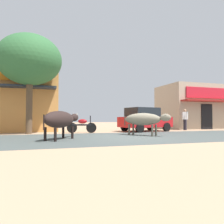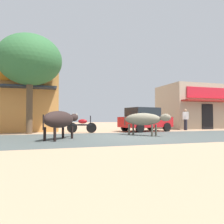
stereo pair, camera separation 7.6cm
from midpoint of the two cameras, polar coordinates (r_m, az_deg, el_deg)
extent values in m
plane|color=tan|center=(10.54, 5.25, -6.62)|extent=(80.00, 80.00, 0.00)
cube|color=#49514E|center=(10.54, 5.25, -6.61)|extent=(72.00, 6.20, 0.00)
cube|color=tan|center=(21.41, 21.36, 1.18)|extent=(6.45, 4.03, 3.89)
cube|color=red|center=(19.93, 25.08, 4.58)|extent=(5.16, 0.10, 0.90)
cube|color=maroon|center=(19.58, 25.88, 2.64)|extent=(6.19, 0.90, 0.12)
cube|color=black|center=(19.46, 23.86, -1.14)|extent=(1.10, 0.06, 2.10)
cylinder|color=brown|center=(13.45, -21.36, 1.27)|extent=(0.36, 0.36, 3.15)
ellipsoid|color=#316738|center=(13.87, -21.23, 12.82)|extent=(3.71, 3.71, 2.97)
cube|color=red|center=(15.13, 8.75, -2.65)|extent=(3.90, 2.49, 0.70)
cube|color=#1E2328|center=(14.96, 7.94, -0.10)|extent=(2.29, 1.99, 0.64)
cylinder|color=black|center=(16.55, 10.01, -3.78)|extent=(0.63, 0.31, 0.60)
cylinder|color=black|center=(15.29, 14.21, -3.92)|extent=(0.63, 0.31, 0.60)
cylinder|color=black|center=(15.12, 3.25, -4.00)|extent=(0.63, 0.31, 0.60)
cylinder|color=black|center=(13.74, 7.26, -4.22)|extent=(0.63, 0.31, 0.60)
cylinder|color=black|center=(13.39, -5.70, -4.21)|extent=(0.63, 0.26, 0.63)
cylinder|color=black|center=(13.55, -10.80, -4.16)|extent=(0.63, 0.26, 0.63)
cylinder|color=black|center=(13.45, -8.26, -3.42)|extent=(1.18, 0.44, 0.10)
ellipsoid|color=#A51419|center=(13.44, -8.05, -2.49)|extent=(0.61, 0.39, 0.28)
cylinder|color=black|center=(13.39, -5.95, -2.29)|extent=(0.06, 0.06, 0.60)
ellipsoid|color=#2E211F|center=(9.26, -14.02, -1.93)|extent=(1.74, 1.99, 0.72)
ellipsoid|color=#2E211F|center=(10.32, -10.18, -1.43)|extent=(0.56, 0.62, 0.36)
cone|color=beige|center=(10.42, -10.51, -0.44)|extent=(0.06, 0.06, 0.12)
cone|color=beige|center=(10.32, -9.55, -0.43)|extent=(0.06, 0.06, 0.12)
cylinder|color=black|center=(9.95, -13.10, -5.27)|extent=(0.11, 0.11, 0.56)
cylinder|color=black|center=(9.71, -10.75, -5.37)|extent=(0.11, 0.11, 0.56)
cylinder|color=black|center=(8.90, -17.64, -5.66)|extent=(0.11, 0.11, 0.56)
cylinder|color=black|center=(8.62, -15.14, -5.81)|extent=(0.11, 0.11, 0.56)
cylinder|color=black|center=(8.42, -17.98, -2.60)|extent=(0.05, 0.05, 0.57)
ellipsoid|color=gray|center=(11.37, 7.87, -1.91)|extent=(1.72, 2.06, 0.64)
ellipsoid|color=gray|center=(10.80, 13.91, -1.46)|extent=(0.55, 0.62, 0.36)
cone|color=beige|center=(10.88, 14.35, -0.51)|extent=(0.06, 0.06, 0.12)
cone|color=beige|center=(10.70, 13.94, -0.50)|extent=(0.06, 0.06, 0.12)
cylinder|color=#4A463A|center=(11.27, 11.46, -4.78)|extent=(0.11, 0.11, 0.59)
cylinder|color=#4A463A|center=(10.88, 10.48, -4.89)|extent=(0.11, 0.11, 0.59)
cylinder|color=#4A463A|center=(11.92, 5.51, -4.64)|extent=(0.11, 0.11, 0.59)
cylinder|color=#4A463A|center=(11.55, 4.40, -4.73)|extent=(0.11, 0.11, 0.59)
cylinder|color=#4A463A|center=(11.95, 3.26, -2.40)|extent=(0.05, 0.05, 0.51)
cylinder|color=#262633|center=(17.45, 18.60, -3.25)|extent=(0.14, 0.14, 0.82)
cylinder|color=#262633|center=(17.30, 18.96, -3.26)|extent=(0.14, 0.14, 0.82)
cube|color=silver|center=(17.37, 18.76, -0.94)|extent=(0.46, 0.37, 0.58)
sphere|color=tan|center=(17.38, 18.74, 0.38)|extent=(0.22, 0.22, 0.22)
cylinder|color=silver|center=(17.58, 18.26, -0.86)|extent=(0.09, 0.09, 0.52)
cylinder|color=silver|center=(17.16, 19.27, -0.83)|extent=(0.09, 0.09, 0.52)
camera|label=1|loc=(0.04, -90.18, 0.01)|focal=34.27mm
camera|label=2|loc=(0.04, 89.82, -0.01)|focal=34.27mm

